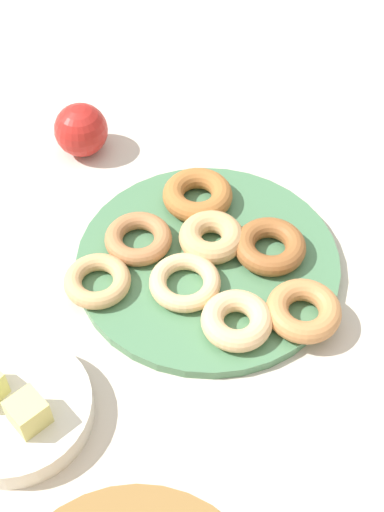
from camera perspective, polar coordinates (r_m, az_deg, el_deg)
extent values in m
plane|color=beige|center=(0.93, 1.27, -0.75)|extent=(2.40, 2.40, 0.00)
cylinder|color=#4C7F56|center=(0.92, 1.28, -0.46)|extent=(0.34, 0.34, 0.01)
torus|color=#AD6B33|center=(0.97, 0.45, 4.94)|extent=(0.12, 0.12, 0.03)
torus|color=#EABC84|center=(0.88, -0.58, -2.13)|extent=(0.11, 0.11, 0.02)
torus|color=#995B2D|center=(0.92, 6.31, 0.77)|extent=(0.12, 0.12, 0.03)
torus|color=#B27547|center=(0.92, -4.36, 1.41)|extent=(0.12, 0.12, 0.02)
torus|color=#EABC84|center=(0.84, 3.64, -5.21)|extent=(0.11, 0.11, 0.03)
torus|color=tan|center=(0.89, -7.64, -2.01)|extent=(0.08, 0.08, 0.02)
torus|color=#C6844C|center=(0.86, 8.99, -4.39)|extent=(0.09, 0.09, 0.03)
torus|color=tan|center=(0.92, 1.59, 1.53)|extent=(0.10, 0.10, 0.03)
cylinder|color=silver|center=(0.82, -13.98, -11.95)|extent=(0.17, 0.17, 0.03)
cube|color=#DBD67A|center=(0.77, -13.11, -12.18)|extent=(0.04, 0.04, 0.04)
sphere|color=red|center=(1.07, -8.95, 10.02)|extent=(0.08, 0.08, 0.08)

